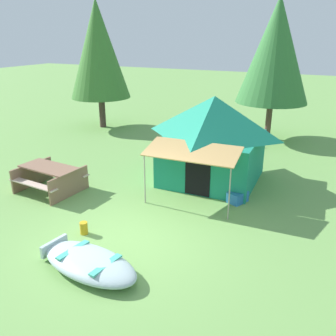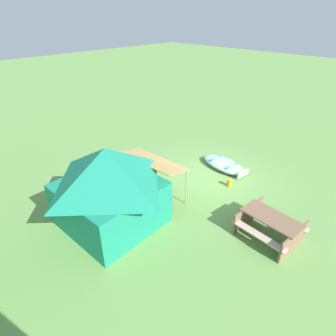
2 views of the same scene
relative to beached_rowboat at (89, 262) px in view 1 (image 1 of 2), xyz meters
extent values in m
plane|color=#6C9D4F|center=(-0.01, 1.41, -0.19)|extent=(80.00, 80.00, 0.00)
ellipsoid|color=#A5BCBF|center=(0.01, 0.00, -0.01)|extent=(2.44, 1.38, 0.36)
ellipsoid|color=#394143|center=(0.01, 0.00, 0.02)|extent=(2.24, 1.22, 0.13)
cube|color=teal|center=(0.47, -0.07, 0.13)|extent=(0.25, 0.82, 0.04)
cube|color=teal|center=(-0.44, 0.06, 0.13)|extent=(0.25, 0.82, 0.04)
cube|color=#A5BCBF|center=(-1.04, 0.14, 0.01)|extent=(0.17, 0.69, 0.27)
cube|color=#1B8769|center=(0.60, 5.71, 0.57)|extent=(2.98, 2.93, 1.51)
pyramid|color=#1B8769|center=(0.60, 5.71, 1.94)|extent=(3.22, 3.16, 1.24)
cube|color=black|center=(0.66, 4.30, 0.45)|extent=(0.76, 0.06, 1.21)
cube|color=tan|center=(0.68, 3.75, 1.37)|extent=(2.62, 1.20, 0.26)
cylinder|color=gray|center=(1.90, 3.33, 0.53)|extent=(0.04, 0.04, 1.44)
cylinder|color=gray|center=(-0.51, 3.23, 0.53)|extent=(0.04, 0.04, 1.44)
cube|color=#825E48|center=(-3.52, 2.71, 0.57)|extent=(1.85, 0.99, 0.04)
cube|color=#CAAF9D|center=(-3.58, 2.08, 0.25)|extent=(1.81, 0.41, 0.04)
cube|color=#CAAF9D|center=(-3.47, 3.35, 0.25)|extent=(1.81, 0.41, 0.04)
cube|color=#825E48|center=(-4.32, 2.78, 0.18)|extent=(0.19, 1.54, 0.74)
cube|color=#825E48|center=(-2.73, 2.65, 0.18)|extent=(0.19, 1.54, 0.74)
cube|color=#286EB8|center=(1.84, 4.43, -0.03)|extent=(0.57, 0.65, 0.31)
cylinder|color=gold|center=(-1.00, 1.11, -0.04)|extent=(0.26, 0.26, 0.31)
cylinder|color=#48332F|center=(-6.85, 10.09, 0.57)|extent=(0.31, 0.31, 1.52)
cone|color=#3B712F|center=(-6.85, 10.09, 3.63)|extent=(2.94, 2.94, 4.60)
cylinder|color=brown|center=(1.26, 11.50, 0.65)|extent=(0.26, 0.26, 1.67)
cone|color=#336F35|center=(1.26, 11.50, 3.68)|extent=(3.11, 3.11, 4.39)
camera|label=1|loc=(4.11, -4.81, 4.34)|focal=38.36mm
camera|label=2|loc=(-5.93, 9.75, 6.13)|focal=30.08mm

